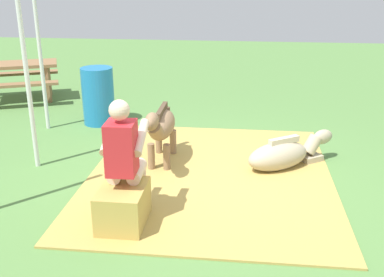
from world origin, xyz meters
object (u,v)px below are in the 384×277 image
(person_seated, at_px, (124,155))
(tent_pole_right, at_px, (40,53))
(pony_lying, at_px, (284,154))
(picnic_bench, at_px, (17,72))
(hay_bale, at_px, (123,207))
(tent_pole_mid, at_px, (27,74))
(water_barrel, at_px, (98,96))
(pony_standing, at_px, (161,127))

(person_seated, distance_m, tent_pole_right, 3.40)
(pony_lying, distance_m, picnic_bench, 5.66)
(person_seated, bearing_deg, picnic_bench, 37.18)
(hay_bale, xyz_separation_m, tent_pole_mid, (1.35, 1.52, 1.02))
(water_barrel, bearing_deg, person_seated, -157.86)
(pony_standing, bearing_deg, tent_pole_right, 58.76)
(tent_pole_right, distance_m, tent_pole_mid, 1.58)
(pony_lying, bearing_deg, picnic_bench, 60.86)
(pony_standing, height_order, water_barrel, water_barrel)
(water_barrel, height_order, tent_pole_right, tent_pole_right)
(hay_bale, distance_m, pony_lying, 2.38)
(pony_standing, xyz_separation_m, water_barrel, (1.64, 1.35, -0.06))
(tent_pole_mid, xyz_separation_m, picnic_bench, (3.06, 1.72, -0.65))
(hay_bale, relative_size, tent_pole_mid, 0.25)
(pony_standing, xyz_separation_m, picnic_bench, (2.84, 3.34, 0.04))
(tent_pole_right, height_order, tent_pole_mid, same)
(tent_pole_right, bearing_deg, water_barrel, -64.92)
(hay_bale, height_order, water_barrel, water_barrel)
(tent_pole_right, bearing_deg, pony_standing, -121.24)
(tent_pole_right, relative_size, tent_pole_mid, 1.00)
(pony_lying, relative_size, picnic_bench, 0.67)
(tent_pole_mid, bearing_deg, person_seated, -128.21)
(hay_bale, height_order, pony_lying, pony_lying)
(person_seated, bearing_deg, pony_lying, -48.61)
(pony_standing, bearing_deg, tent_pole_mid, 97.87)
(picnic_bench, bearing_deg, tent_pole_mid, -150.76)
(pony_lying, distance_m, tent_pole_right, 4.03)
(tent_pole_right, bearing_deg, picnic_bench, 38.14)
(pony_lying, height_order, water_barrel, water_barrel)
(pony_standing, xyz_separation_m, tent_pole_mid, (-0.22, 1.62, 0.69))
(person_seated, distance_m, pony_standing, 1.43)
(hay_bale, height_order, tent_pole_mid, tent_pole_mid)
(person_seated, xyz_separation_m, pony_lying, (1.50, -1.71, -0.52))
(pony_lying, xyz_separation_m, tent_pole_right, (1.19, 3.71, 1.04))
(hay_bale, xyz_separation_m, picnic_bench, (4.41, 3.23, 0.37))
(hay_bale, xyz_separation_m, pony_lying, (1.66, -1.70, -0.02))
(person_seated, xyz_separation_m, tent_pole_right, (2.69, 2.00, 0.52))
(person_seated, distance_m, picnic_bench, 5.34)
(hay_bale, height_order, picnic_bench, picnic_bench)
(person_seated, xyz_separation_m, water_barrel, (3.05, 1.24, -0.23))
(tent_pole_mid, distance_m, picnic_bench, 3.57)
(hay_bale, height_order, pony_standing, pony_standing)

